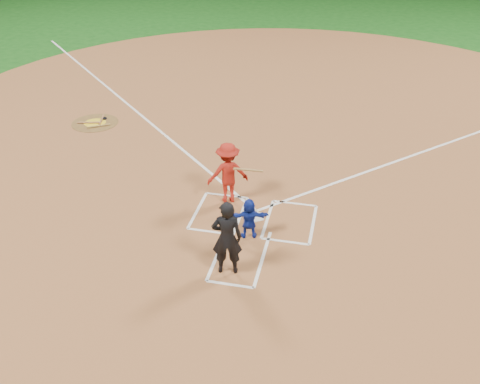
% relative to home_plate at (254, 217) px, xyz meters
% --- Properties ---
extents(ground, '(120.00, 120.00, 0.00)m').
position_rel_home_plate_xyz_m(ground, '(0.00, 0.00, -0.02)').
color(ground, '#124912').
rests_on(ground, ground).
extents(home_plate_dirt, '(28.00, 28.00, 0.01)m').
position_rel_home_plate_xyz_m(home_plate_dirt, '(0.00, 6.00, -0.01)').
color(home_plate_dirt, brown).
rests_on(home_plate_dirt, ground).
extents(home_plate, '(0.60, 0.60, 0.02)m').
position_rel_home_plate_xyz_m(home_plate, '(0.00, 0.00, 0.00)').
color(home_plate, silver).
rests_on(home_plate, home_plate_dirt).
extents(on_deck_circle, '(1.70, 1.70, 0.01)m').
position_rel_home_plate_xyz_m(on_deck_circle, '(-6.96, 4.82, -0.00)').
color(on_deck_circle, brown).
rests_on(on_deck_circle, home_plate_dirt).
extents(on_deck_logo, '(0.80, 0.80, 0.00)m').
position_rel_home_plate_xyz_m(on_deck_logo, '(-6.96, 4.82, 0.00)').
color(on_deck_logo, yellow).
rests_on(on_deck_logo, on_deck_circle).
extents(on_deck_bat_a, '(0.28, 0.83, 0.06)m').
position_rel_home_plate_xyz_m(on_deck_bat_a, '(-6.81, 5.07, 0.03)').
color(on_deck_bat_a, '#A0643A').
rests_on(on_deck_bat_a, on_deck_circle).
extents(on_deck_bat_b, '(0.83, 0.27, 0.06)m').
position_rel_home_plate_xyz_m(on_deck_bat_b, '(-7.16, 4.72, 0.03)').
color(on_deck_bat_b, '#925C35').
rests_on(on_deck_bat_b, on_deck_circle).
extents(on_deck_bat_c, '(0.74, 0.51, 0.06)m').
position_rel_home_plate_xyz_m(on_deck_bat_c, '(-6.66, 4.52, 0.03)').
color(on_deck_bat_c, olive).
rests_on(on_deck_bat_c, on_deck_circle).
extents(bat_weight_donut, '(0.19, 0.19, 0.05)m').
position_rel_home_plate_xyz_m(bat_weight_donut, '(-6.76, 5.22, 0.03)').
color(bat_weight_donut, black).
rests_on(bat_weight_donut, on_deck_circle).
extents(catcher, '(1.06, 0.57, 1.09)m').
position_rel_home_plate_xyz_m(catcher, '(0.04, -0.89, 0.54)').
color(catcher, '#13289C').
rests_on(catcher, home_plate_dirt).
extents(umpire, '(0.77, 0.58, 1.90)m').
position_rel_home_plate_xyz_m(umpire, '(-0.17, -2.34, 0.94)').
color(umpire, black).
rests_on(umpire, home_plate_dirt).
extents(chalk_markings, '(28.35, 17.32, 0.01)m').
position_rel_home_plate_xyz_m(chalk_markings, '(0.00, 5.29, -0.01)').
color(chalk_markings, white).
rests_on(chalk_markings, home_plate_dirt).
extents(batter_at_plate, '(1.64, 1.08, 1.77)m').
position_rel_home_plate_xyz_m(batter_at_plate, '(-0.88, 0.67, 0.88)').
color(batter_at_plate, '#A71C12').
rests_on(batter_at_plate, home_plate_dirt).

